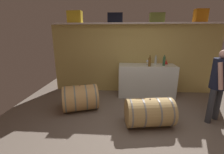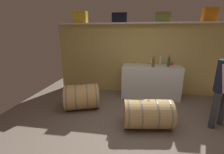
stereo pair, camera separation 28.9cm
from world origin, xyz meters
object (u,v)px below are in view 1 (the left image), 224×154
(toolcase_yellow, at_px, (75,17))
(wine_glass, at_px, (147,61))
(work_cabinet, at_px, (146,80))
(red_funnel, at_px, (166,62))
(toolcase_orange, at_px, (201,16))
(wine_bottle_green, at_px, (164,61))
(wine_bottle_clear, at_px, (156,60))
(winemaker_pouring, at_px, (220,79))
(wine_barrel_near, at_px, (80,98))
(wine_barrel_far, at_px, (149,112))
(wine_bottle_amber, at_px, (150,61))
(toolcase_black, at_px, (115,18))
(toolcase_olive, at_px, (157,18))

(toolcase_yellow, height_order, wine_glass, toolcase_yellow)
(work_cabinet, distance_m, red_funnel, 0.81)
(toolcase_orange, xyz_separation_m, wine_bottle_green, (-0.95, -0.29, -1.20))
(wine_bottle_clear, relative_size, winemaker_pouring, 0.18)
(toolcase_orange, xyz_separation_m, wine_barrel_near, (-3.11, -1.26, -1.97))
(work_cabinet, distance_m, wine_barrel_far, 1.62)
(wine_bottle_green, xyz_separation_m, wine_bottle_amber, (-0.43, -0.14, -0.00))
(toolcase_black, relative_size, wine_glass, 2.99)
(wine_bottle_amber, distance_m, winemaker_pouring, 1.65)
(work_cabinet, xyz_separation_m, wine_bottle_green, (0.45, -0.08, 0.61))
(toolcase_orange, relative_size, wine_bottle_amber, 1.16)
(wine_glass, bearing_deg, wine_barrel_near, -147.67)
(wine_bottle_amber, bearing_deg, wine_glass, 93.01)
(toolcase_olive, relative_size, wine_bottle_clear, 1.45)
(wine_bottle_clear, bearing_deg, wine_bottle_amber, -125.02)
(toolcase_yellow, height_order, toolcase_olive, toolcase_yellow)
(toolcase_orange, relative_size, winemaker_pouring, 0.23)
(wine_barrel_far, bearing_deg, toolcase_yellow, 128.57)
(work_cabinet, distance_m, wine_barrel_near, 2.02)
(wine_bottle_green, relative_size, red_funnel, 2.55)
(red_funnel, bearing_deg, winemaker_pouring, -67.57)
(red_funnel, height_order, winemaker_pouring, winemaker_pouring)
(wine_barrel_far, bearing_deg, red_funnel, 58.57)
(wine_bottle_amber, bearing_deg, work_cabinet, 96.12)
(work_cabinet, distance_m, winemaker_pouring, 1.87)
(winemaker_pouring, bearing_deg, toolcase_black, -68.96)
(work_cabinet, xyz_separation_m, wine_glass, (0.01, 0.05, 0.57))
(wine_bottle_clear, distance_m, wine_glass, 0.25)
(wine_barrel_far, bearing_deg, toolcase_orange, 40.73)
(wine_glass, bearing_deg, red_funnel, 12.71)
(toolcase_black, distance_m, red_funnel, 1.97)
(toolcase_olive, bearing_deg, wine_bottle_amber, -112.84)
(toolcase_olive, bearing_deg, red_funnel, -3.65)
(work_cabinet, relative_size, wine_bottle_clear, 5.91)
(toolcase_orange, xyz_separation_m, red_funnel, (-0.81, -0.03, -1.28))
(toolcase_yellow, height_order, red_funnel, toolcase_yellow)
(wine_barrel_near, xyz_separation_m, winemaker_pouring, (2.93, -0.30, 0.62))
(toolcase_yellow, bearing_deg, work_cabinet, -1.20)
(work_cabinet, bearing_deg, wine_bottle_clear, 23.20)
(toolcase_olive, xyz_separation_m, wine_bottle_amber, (-0.20, -0.43, -1.16))
(wine_bottle_amber, bearing_deg, toolcase_olive, 65.52)
(toolcase_yellow, bearing_deg, red_funnel, 3.83)
(toolcase_yellow, xyz_separation_m, red_funnel, (2.70, -0.03, -1.28))
(toolcase_olive, xyz_separation_m, wine_barrel_near, (-1.94, -1.26, -1.93))
(toolcase_yellow, distance_m, wine_bottle_clear, 2.66)
(toolcase_black, distance_m, toolcase_orange, 2.34)
(wine_glass, relative_size, red_funnel, 1.18)
(work_cabinet, height_order, wine_bottle_green, wine_bottle_green)
(toolcase_black, bearing_deg, toolcase_orange, -1.23)
(wine_barrel_far, bearing_deg, toolcase_black, 104.82)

